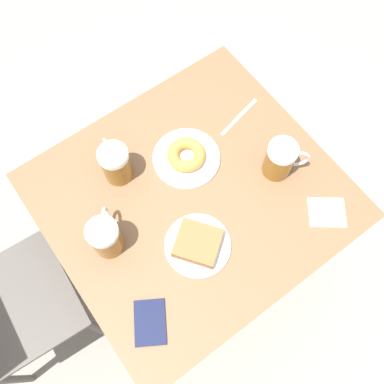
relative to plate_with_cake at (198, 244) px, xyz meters
The scene contains 10 objects.
ground_plane 0.75m from the plate_with_cake, 30.34° to the right, with size 8.00×8.00×0.00m, color gray.
table 0.19m from the plate_with_cake, 30.34° to the right, with size 0.82×0.89×0.71m.
plate_with_cake is the anchor object (origin of this frame).
plate_with_donut 0.30m from the plate_with_cake, 29.25° to the right, with size 0.22×0.22×0.05m.
beer_mug_left 0.27m from the plate_with_cake, 52.21° to the left, with size 0.13×0.10×0.14m.
beer_mug_center 0.35m from the plate_with_cake, ahead, with size 0.14×0.09×0.14m.
beer_mug_right 0.37m from the plate_with_cake, 81.25° to the right, with size 0.10×0.13×0.14m.
napkin_folded 0.42m from the plate_with_cake, 111.31° to the right, with size 0.14×0.15×0.00m.
fork 0.48m from the plate_with_cake, 53.78° to the right, with size 0.05×0.18×0.00m.
passport_near_edge 0.26m from the plate_with_cake, 112.58° to the left, with size 0.15×0.14×0.01m.
Camera 1 is at (-0.41, 0.30, 1.96)m, focal length 40.00 mm.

